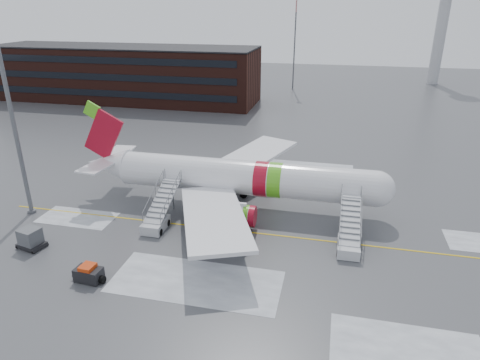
% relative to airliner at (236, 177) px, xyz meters
% --- Properties ---
extents(ground, '(260.00, 260.00, 0.00)m').
position_rel_airliner_xyz_m(ground, '(6.17, -4.74, -3.42)').
color(ground, '#494C4F').
rests_on(ground, ground).
extents(airliner, '(35.03, 32.97, 11.18)m').
position_rel_airliner_xyz_m(airliner, '(0.00, 0.00, 0.00)').
color(airliner, white).
rests_on(airliner, ground).
extents(airstair_fwd, '(2.05, 7.70, 3.48)m').
position_rel_airliner_xyz_m(airstair_fwd, '(12.39, -6.54, -2.35)').
color(airstair_fwd, silver).
rests_on(airstair_fwd, ground).
extents(airstair_aft, '(2.05, 7.70, 3.48)m').
position_rel_airliner_xyz_m(airstair_aft, '(-6.59, -6.54, -2.35)').
color(airstair_aft, '#B1B3B9').
rests_on(airstair_aft, ground).
extents(pushback_tug, '(3.12, 2.82, 1.58)m').
position_rel_airliner_xyz_m(pushback_tug, '(2.06, -8.59, -2.72)').
color(pushback_tug, black).
rests_on(pushback_tug, ground).
extents(uld_container, '(2.68, 2.19, 1.93)m').
position_rel_airliner_xyz_m(uld_container, '(-16.56, -13.07, -2.52)').
color(uld_container, black).
rests_on(uld_container, ground).
extents(baggage_tractor, '(2.89, 1.46, 1.48)m').
position_rel_airliner_xyz_m(baggage_tractor, '(-8.48, -16.57, -2.79)').
color(baggage_tractor, black).
rests_on(baggage_tractor, ground).
extents(light_mast_near, '(1.20, 1.20, 25.51)m').
position_rel_airliner_xyz_m(light_mast_near, '(-21.40, -6.74, 9.78)').
color(light_mast_near, '#595B60').
rests_on(light_mast_near, ground).
extents(terminal_building, '(62.00, 16.11, 12.30)m').
position_rel_airliner_xyz_m(terminal_building, '(-38.83, 50.24, 2.78)').
color(terminal_building, '#3F1E16').
rests_on(terminal_building, ground).
extents(control_tower, '(6.40, 6.40, 30.00)m').
position_rel_airliner_xyz_m(control_tower, '(36.17, 90.26, 15.33)').
color(control_tower, '#B2B5BA').
rests_on(control_tower, ground).
extents(light_mast_far_n, '(1.20, 1.20, 24.25)m').
position_rel_airliner_xyz_m(light_mast_far_n, '(-1.83, 73.26, 10.42)').
color(light_mast_far_n, '#595B60').
rests_on(light_mast_far_n, ground).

